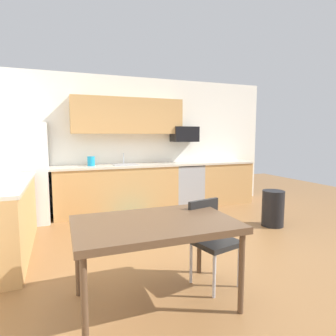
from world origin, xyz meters
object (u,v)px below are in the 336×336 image
at_px(oven_range, 186,185).
at_px(kettle, 91,162).
at_px(refrigerator, 25,173).
at_px(trash_bin, 273,208).
at_px(chair_near_table, 210,235).
at_px(dining_table, 155,228).
at_px(microwave, 184,134).

height_order(oven_range, kettle, kettle).
xyz_separation_m(refrigerator, oven_range, (3.09, 0.08, -0.41)).
distance_m(refrigerator, trash_bin, 4.28).
bearing_deg(kettle, chair_near_table, -74.43).
xyz_separation_m(trash_bin, kettle, (-2.76, 1.82, 0.72)).
xyz_separation_m(oven_range, trash_bin, (0.80, -1.77, -0.16)).
bearing_deg(oven_range, chair_near_table, -109.96).
height_order(dining_table, kettle, kettle).
xyz_separation_m(microwave, trash_bin, (0.80, -1.87, -1.24)).
distance_m(oven_range, dining_table, 3.65).
xyz_separation_m(chair_near_table, trash_bin, (1.90, 1.26, -0.20)).
height_order(dining_table, trash_bin, dining_table).
distance_m(refrigerator, dining_table, 3.40).
xyz_separation_m(refrigerator, microwave, (3.09, 0.18, 0.67)).
bearing_deg(chair_near_table, microwave, 70.63).
bearing_deg(chair_near_table, refrigerator, 123.94).
height_order(refrigerator, microwave, refrigerator).
xyz_separation_m(microwave, chair_near_table, (-1.10, -3.13, -1.04)).
distance_m(dining_table, trash_bin, 2.95).
distance_m(dining_table, kettle, 3.27).
relative_size(refrigerator, trash_bin, 2.89).
bearing_deg(dining_table, refrigerator, 113.20).
xyz_separation_m(oven_range, dining_table, (-1.75, -3.20, 0.25)).
height_order(chair_near_table, kettle, kettle).
relative_size(oven_range, dining_table, 0.65).
bearing_deg(refrigerator, oven_range, 1.48).
relative_size(oven_range, kettle, 4.55).
height_order(microwave, kettle, microwave).
bearing_deg(oven_range, refrigerator, -178.52).
relative_size(trash_bin, kettle, 3.00).
bearing_deg(microwave, dining_table, -117.97).
bearing_deg(oven_range, microwave, 90.00).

